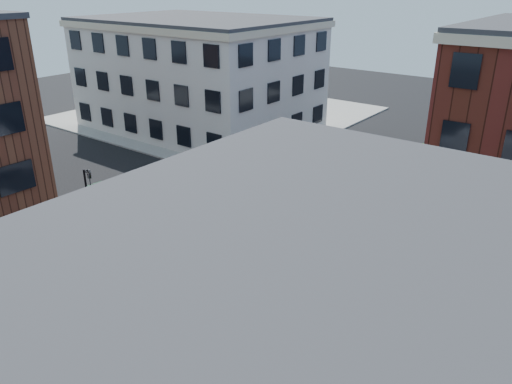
{
  "coord_description": "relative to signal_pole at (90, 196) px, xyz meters",
  "views": [
    {
      "loc": [
        17.81,
        -22.42,
        14.89
      ],
      "look_at": [
        0.32,
        0.53,
        2.5
      ],
      "focal_mm": 35.0,
      "sensor_mm": 36.0,
      "label": 1
    }
  ],
  "objects": [
    {
      "name": "signal_pole",
      "position": [
        0.0,
        0.0,
        0.0
      ],
      "size": [
        1.29,
        1.24,
        4.6
      ],
      "color": "black",
      "rests_on": "ground"
    },
    {
      "name": "sidewalk_nw",
      "position": [
        -14.28,
        27.68,
        -2.78
      ],
      "size": [
        30.0,
        30.0,
        0.15
      ],
      "primitive_type": "cube",
      "color": "gray",
      "rests_on": "ground"
    },
    {
      "name": "box_truck",
      "position": [
        15.8,
        2.82,
        -1.15
      ],
      "size": [
        7.42,
        3.07,
        3.28
      ],
      "rotation": [
        0.0,
        0.0,
        0.13
      ],
      "color": "white",
      "rests_on": "ground"
    },
    {
      "name": "tree_far",
      "position": [
        14.28,
        22.65,
        0.02
      ],
      "size": [
        2.43,
        2.43,
        4.07
      ],
      "color": "black",
      "rests_on": "ground"
    },
    {
      "name": "traffic_cone",
      "position": [
        3.52,
        2.65,
        -2.53
      ],
      "size": [
        0.48,
        0.48,
        0.67
      ],
      "rotation": [
        0.0,
        0.0,
        -0.4
      ],
      "color": "red",
      "rests_on": "ground"
    },
    {
      "name": "ground",
      "position": [
        6.72,
        6.68,
        -2.86
      ],
      "size": [
        120.0,
        120.0,
        0.0
      ],
      "primitive_type": "plane",
      "color": "black",
      "rests_on": "ground"
    },
    {
      "name": "tree_near",
      "position": [
        14.28,
        16.65,
        0.3
      ],
      "size": [
        2.69,
        2.69,
        4.49
      ],
      "color": "black",
      "rests_on": "ground"
    },
    {
      "name": "building_nw",
      "position": [
        -12.28,
        22.68,
        2.64
      ],
      "size": [
        22.0,
        16.0,
        11.0
      ],
      "primitive_type": "cube",
      "color": "beige",
      "rests_on": "ground"
    }
  ]
}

